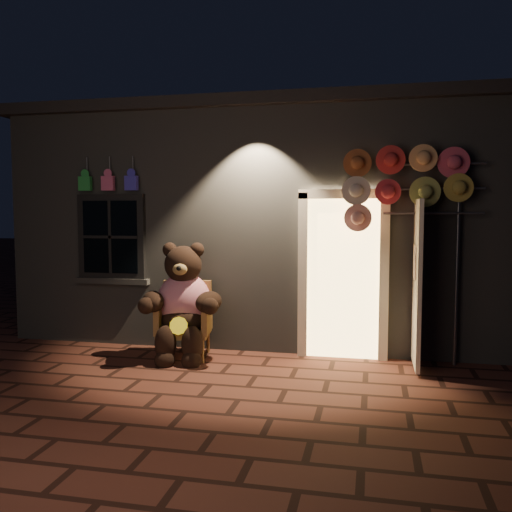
% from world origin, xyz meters
% --- Properties ---
extents(ground, '(60.00, 60.00, 0.00)m').
position_xyz_m(ground, '(0.00, 0.00, 0.00)').
color(ground, '#572C21').
rests_on(ground, ground).
extents(shop_building, '(7.30, 5.95, 3.51)m').
position_xyz_m(shop_building, '(0.00, 3.99, 1.74)').
color(shop_building, slate).
rests_on(shop_building, ground).
extents(wicker_armchair, '(0.76, 0.71, 0.98)m').
position_xyz_m(wicker_armchair, '(-0.68, 1.09, 0.49)').
color(wicker_armchair, brown).
rests_on(wicker_armchair, ground).
extents(teddy_bear, '(1.12, 0.95, 1.56)m').
position_xyz_m(teddy_bear, '(-0.67, 0.96, 0.72)').
color(teddy_bear, '#C41442').
rests_on(teddy_bear, ground).
extents(hat_rack, '(1.70, 0.22, 2.70)m').
position_xyz_m(hat_rack, '(2.07, 1.28, 2.26)').
color(hat_rack, '#59595E').
rests_on(hat_rack, ground).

